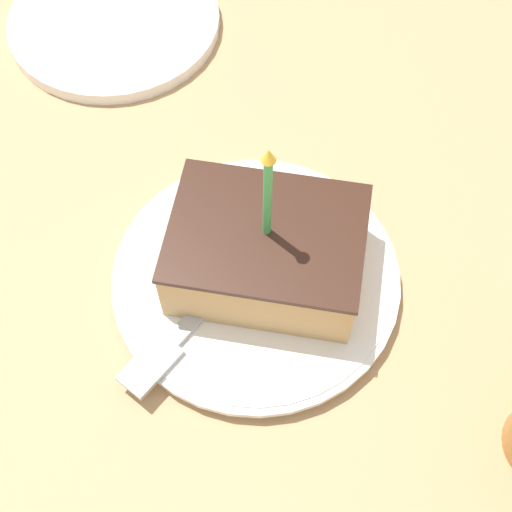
{
  "coord_description": "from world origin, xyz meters",
  "views": [
    {
      "loc": [
        -0.26,
        -0.04,
        0.48
      ],
      "look_at": [
        -0.01,
        0.01,
        0.04
      ],
      "focal_mm": 50.0,
      "sensor_mm": 36.0,
      "label": 1
    }
  ],
  "objects_px": {
    "plate": "(256,278)",
    "fork": "(196,316)",
    "side_plate": "(114,22)",
    "cake_slice": "(260,252)"
  },
  "relations": [
    {
      "from": "plate",
      "to": "side_plate",
      "type": "distance_m",
      "value": 0.31
    },
    {
      "from": "plate",
      "to": "cake_slice",
      "type": "xyz_separation_m",
      "value": [
        0.0,
        -0.0,
        0.03
      ]
    },
    {
      "from": "cake_slice",
      "to": "fork",
      "type": "xyz_separation_m",
      "value": [
        -0.05,
        0.04,
        -0.02
      ]
    },
    {
      "from": "cake_slice",
      "to": "plate",
      "type": "bearing_deg",
      "value": 146.69
    },
    {
      "from": "plate",
      "to": "side_plate",
      "type": "xyz_separation_m",
      "value": [
        0.25,
        0.18,
        -0.0
      ]
    },
    {
      "from": "plate",
      "to": "fork",
      "type": "height_order",
      "value": "fork"
    },
    {
      "from": "cake_slice",
      "to": "fork",
      "type": "distance_m",
      "value": 0.07
    },
    {
      "from": "cake_slice",
      "to": "side_plate",
      "type": "height_order",
      "value": "cake_slice"
    },
    {
      "from": "plate",
      "to": "fork",
      "type": "bearing_deg",
      "value": 139.82
    },
    {
      "from": "fork",
      "to": "cake_slice",
      "type": "bearing_deg",
      "value": -39.71
    }
  ]
}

